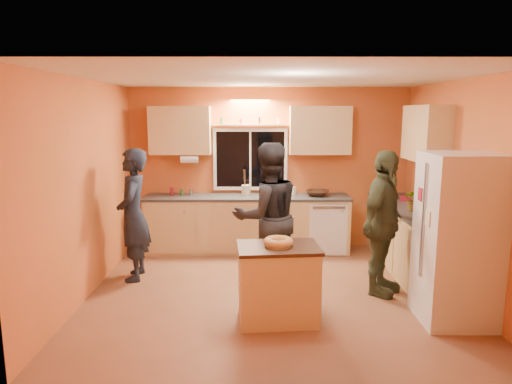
{
  "coord_description": "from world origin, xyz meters",
  "views": [
    {
      "loc": [
        -0.23,
        -5.39,
        2.21
      ],
      "look_at": [
        -0.21,
        0.4,
        1.19
      ],
      "focal_mm": 32.0,
      "sensor_mm": 36.0,
      "label": 1
    }
  ],
  "objects_px": {
    "refrigerator": "(458,239)",
    "person_right": "(383,223)",
    "person_left": "(133,215)",
    "island": "(278,283)",
    "person_center": "(267,217)"
  },
  "relations": [
    {
      "from": "refrigerator",
      "to": "island",
      "type": "distance_m",
      "value": 1.93
    },
    {
      "from": "person_left",
      "to": "island",
      "type": "bearing_deg",
      "value": 49.24
    },
    {
      "from": "person_left",
      "to": "person_right",
      "type": "distance_m",
      "value": 3.19
    },
    {
      "from": "refrigerator",
      "to": "person_left",
      "type": "bearing_deg",
      "value": 161.03
    },
    {
      "from": "refrigerator",
      "to": "island",
      "type": "height_order",
      "value": "refrigerator"
    },
    {
      "from": "refrigerator",
      "to": "person_right",
      "type": "distance_m",
      "value": 0.95
    },
    {
      "from": "person_left",
      "to": "person_center",
      "type": "bearing_deg",
      "value": 72.99
    },
    {
      "from": "refrigerator",
      "to": "person_right",
      "type": "height_order",
      "value": "refrigerator"
    },
    {
      "from": "person_center",
      "to": "person_right",
      "type": "distance_m",
      "value": 1.4
    },
    {
      "from": "refrigerator",
      "to": "person_right",
      "type": "relative_size",
      "value": 1.02
    },
    {
      "from": "refrigerator",
      "to": "person_right",
      "type": "bearing_deg",
      "value": 127.43
    },
    {
      "from": "person_right",
      "to": "island",
      "type": "bearing_deg",
      "value": 154.69
    },
    {
      "from": "person_left",
      "to": "person_center",
      "type": "distance_m",
      "value": 1.79
    },
    {
      "from": "island",
      "to": "person_left",
      "type": "distance_m",
      "value": 2.29
    },
    {
      "from": "person_right",
      "to": "person_center",
      "type": "bearing_deg",
      "value": 116.87
    }
  ]
}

